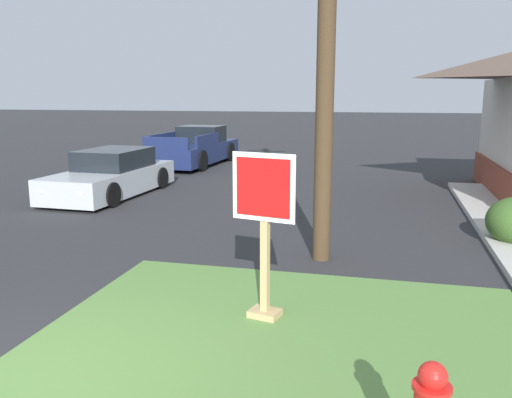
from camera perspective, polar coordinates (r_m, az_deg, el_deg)
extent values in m
plane|color=#2B2B2D|center=(5.65, -24.43, -18.80)|extent=(160.00, 160.00, 0.00)
cube|color=#567F3D|center=(5.87, 2.56, -16.08)|extent=(5.49, 4.95, 0.08)
cylinder|color=red|center=(3.77, 18.32, -18.55)|extent=(0.25, 0.25, 0.03)
sphere|color=red|center=(3.73, 18.39, -17.55)|extent=(0.19, 0.19, 0.19)
cube|color=red|center=(3.70, 18.46, -16.60)|extent=(0.04, 0.04, 0.04)
cube|color=tan|center=(6.29, 0.98, -4.36)|extent=(0.11, 0.11, 1.93)
cube|color=tan|center=(6.60, 0.95, -12.11)|extent=(0.41, 0.35, 0.08)
cube|color=white|center=(6.11, 0.79, 1.26)|extent=(0.78, 0.19, 0.79)
cube|color=red|center=(6.10, 0.74, 1.24)|extent=(0.66, 0.16, 0.68)
cylinder|color=black|center=(7.91, -7.46, -9.06)|extent=(0.70, 0.70, 0.02)
cube|color=#ADB2B7|center=(15.05, -15.25, 1.91)|extent=(1.85, 4.53, 0.64)
cube|color=black|center=(15.17, -14.93, 4.13)|extent=(1.54, 2.10, 0.56)
cylinder|color=black|center=(13.49, -15.27, 0.43)|extent=(0.24, 0.63, 0.62)
cylinder|color=black|center=(14.37, -20.82, 0.74)|extent=(0.24, 0.63, 0.62)
cylinder|color=black|center=(15.90, -10.18, 2.23)|extent=(0.24, 0.63, 0.62)
cylinder|color=black|center=(16.66, -15.21, 2.42)|extent=(0.24, 0.63, 0.62)
sphere|color=white|center=(12.95, -18.22, 0.55)|extent=(0.14, 0.14, 0.14)
sphere|color=red|center=(16.73, -9.91, 3.23)|extent=(0.12, 0.12, 0.12)
sphere|color=white|center=(13.54, -21.85, 0.75)|extent=(0.14, 0.14, 0.14)
sphere|color=red|center=(17.19, -13.02, 3.32)|extent=(0.12, 0.12, 0.12)
cube|color=#19234C|center=(21.03, -6.58, 5.00)|extent=(2.08, 5.35, 0.68)
cube|color=black|center=(21.66, -5.87, 6.90)|extent=(1.72, 1.43, 0.68)
cube|color=#19234C|center=(20.50, -9.94, 6.33)|extent=(0.18, 2.22, 0.44)
cube|color=#19234C|center=(19.79, -5.22, 6.28)|extent=(0.18, 2.22, 0.44)
cube|color=#19234C|center=(18.62, -9.66, 5.86)|extent=(1.71, 0.16, 0.44)
cylinder|color=black|center=(22.84, -7.13, 5.17)|extent=(0.29, 0.77, 0.76)
cylinder|color=black|center=(22.22, -2.89, 5.08)|extent=(0.29, 0.77, 0.76)
cylinder|color=black|center=(19.98, -10.67, 4.22)|extent=(0.29, 0.77, 0.76)
cylinder|color=black|center=(19.26, -5.92, 4.09)|extent=(0.29, 0.77, 0.76)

